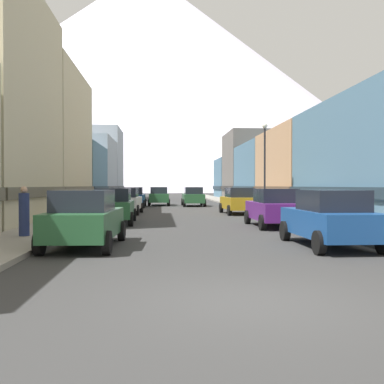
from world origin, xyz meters
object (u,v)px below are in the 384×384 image
object	(u,v)px
car_right_2	(239,201)
pedestrian_0	(24,213)
potted_plant_0	(339,212)
streetlamp_right	(265,154)
trash_bin_right	(351,217)
car_left_0	(85,218)
car_right_1	(274,208)
car_left_3	(134,197)
car_right_0	(330,218)
car_left_2	(126,201)
car_driving_0	(193,196)
car_left_1	(114,206)
car_driving_1	(159,196)

from	to	relation	value
car_right_2	pedestrian_0	size ratio (longest dim) A/B	2.55
potted_plant_0	streetlamp_right	size ratio (longest dim) A/B	0.16
trash_bin_right	car_left_0	bearing A→B (deg)	-159.12
potted_plant_0	streetlamp_right	xyz separation A→B (m)	(-1.65, 8.27, 3.31)
car_left_0	car_right_1	xyz separation A→B (m)	(7.60, 6.44, 0.00)
car_right_2	pedestrian_0	world-z (taller)	pedestrian_0
car_left_3	car_right_0	bearing A→B (deg)	-73.87
car_left_0	car_left_3	world-z (taller)	same
car_left_3	pedestrian_0	size ratio (longest dim) A/B	2.54
car_left_2	car_driving_0	bearing A→B (deg)	64.48
car_left_1	potted_plant_0	size ratio (longest dim) A/B	4.72
car_right_0	car_driving_1	distance (m)	30.57
car_left_3	car_left_2	bearing A→B (deg)	-90.01
trash_bin_right	car_right_1	bearing A→B (deg)	134.78
car_left_0	car_driving_1	size ratio (longest dim) A/B	1.01
car_left_3	trash_bin_right	distance (m)	24.24
car_left_3	pedestrian_0	distance (m)	23.94
car_left_0	car_right_2	size ratio (longest dim) A/B	1.00
car_driving_0	car_driving_1	size ratio (longest dim) A/B	1.00
car_left_1	potted_plant_0	xyz separation A→B (m)	(10.80, -2.03, -0.23)
streetlamp_right	car_left_0	bearing A→B (deg)	-121.39
car_left_2	trash_bin_right	xyz separation A→B (m)	(10.15, -12.67, -0.26)
car_left_2	pedestrian_0	distance (m)	14.68
car_left_2	car_right_1	size ratio (longest dim) A/B	1.02
car_left_2	car_right_1	xyz separation A→B (m)	(7.60, -10.10, 0.00)
car_driving_1	potted_plant_0	xyz separation A→B (m)	(8.60, -22.95, -0.23)
car_driving_0	car_driving_1	world-z (taller)	same
streetlamp_right	car_left_3	bearing A→B (deg)	130.06
car_right_0	potted_plant_0	bearing A→B (deg)	65.87
car_left_3	car_driving_0	xyz separation A→B (m)	(5.40, 1.98, 0.00)
car_left_1	pedestrian_0	bearing A→B (deg)	-110.13
car_left_3	car_driving_1	world-z (taller)	same
car_left_1	car_right_2	distance (m)	10.46
car_right_1	car_right_0	bearing A→B (deg)	-90.00
car_left_0	pedestrian_0	size ratio (longest dim) A/B	2.56
car_driving_0	car_driving_1	bearing A→B (deg)	150.33
car_left_2	car_driving_0	xyz separation A→B (m)	(5.40, 11.32, 0.00)
car_driving_0	pedestrian_0	world-z (taller)	pedestrian_0
car_right_0	car_driving_1	bearing A→B (deg)	100.17
pedestrian_0	car_right_2	bearing A→B (deg)	54.06
car_right_2	car_right_1	bearing A→B (deg)	-90.01
car_right_1	streetlamp_right	bearing A→B (deg)	79.73
car_left_1	car_right_0	world-z (taller)	same
car_left_0	car_right_2	xyz separation A→B (m)	(7.60, 15.94, 0.00)
car_driving_1	streetlamp_right	xyz separation A→B (m)	(6.95, -14.68, 3.09)
streetlamp_right	car_right_2	bearing A→B (deg)	148.78
car_left_1	trash_bin_right	size ratio (longest dim) A/B	4.51
car_driving_0	pedestrian_0	size ratio (longest dim) A/B	2.53
car_right_0	streetlamp_right	xyz separation A→B (m)	(1.55, 15.41, 3.09)
car_left_2	car_driving_0	distance (m)	12.54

